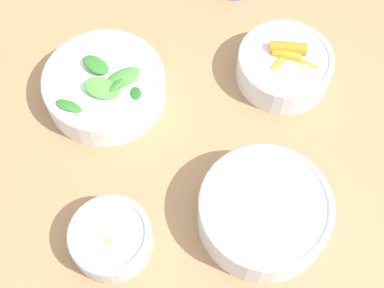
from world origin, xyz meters
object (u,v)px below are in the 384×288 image
object	(u,v)px
bowl_greens	(105,85)
bowl_beans_hotdog	(264,213)
bowl_cookies	(111,238)
bowl_carrots	(285,65)

from	to	relation	value
bowl_greens	bowl_beans_hotdog	distance (m)	0.32
bowl_beans_hotdog	bowl_cookies	size ratio (longest dim) A/B	1.61
bowl_greens	bowl_beans_hotdog	xyz separation A→B (m)	(0.23, 0.22, 0.00)
bowl_carrots	bowl_cookies	distance (m)	0.38
bowl_carrots	bowl_greens	bearing A→B (deg)	-86.33
bowl_carrots	bowl_beans_hotdog	xyz separation A→B (m)	(0.25, -0.07, 0.00)
bowl_carrots	bowl_greens	distance (m)	0.29
bowl_greens	bowl_cookies	size ratio (longest dim) A/B	1.68
bowl_greens	bowl_beans_hotdog	world-z (taller)	bowl_greens
bowl_cookies	bowl_greens	bearing A→B (deg)	-177.70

